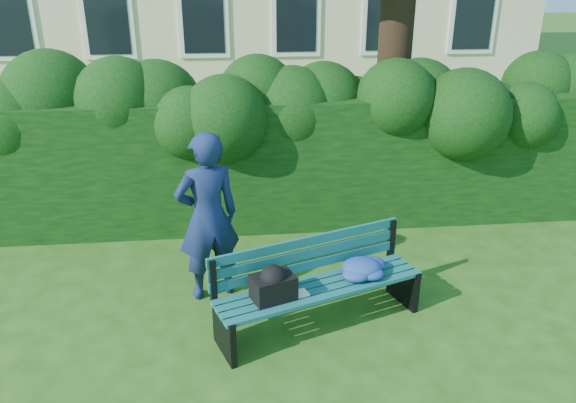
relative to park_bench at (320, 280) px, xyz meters
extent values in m
plane|color=#244E12|center=(-0.22, 0.41, -0.50)|extent=(80.00, 80.00, 0.00)
cube|color=white|center=(-6.22, 10.39, 1.50)|extent=(1.30, 0.08, 1.60)
cube|color=black|center=(-6.22, 10.35, 1.50)|extent=(1.05, 0.04, 1.35)
cube|color=white|center=(-3.82, 10.39, 1.50)|extent=(1.30, 0.08, 1.60)
cube|color=black|center=(-3.82, 10.35, 1.50)|extent=(1.05, 0.04, 1.35)
cube|color=white|center=(-1.42, 10.39, 1.50)|extent=(1.30, 0.08, 1.60)
cube|color=black|center=(-1.42, 10.35, 1.50)|extent=(1.05, 0.04, 1.35)
cube|color=white|center=(0.98, 10.39, 1.50)|extent=(1.30, 0.08, 1.60)
cube|color=black|center=(0.98, 10.35, 1.50)|extent=(1.05, 0.04, 1.35)
cube|color=white|center=(3.38, 10.39, 1.50)|extent=(1.30, 0.08, 1.60)
cube|color=black|center=(3.38, 10.35, 1.50)|extent=(1.05, 0.04, 1.35)
cube|color=white|center=(5.78, 10.39, 1.50)|extent=(1.30, 0.08, 1.60)
cube|color=black|center=(5.78, 10.35, 1.50)|extent=(1.05, 0.04, 1.35)
cube|color=black|center=(-0.22, 2.61, 0.40)|extent=(10.00, 1.00, 1.80)
cylinder|color=black|center=(1.64, 3.50, 2.16)|extent=(0.50, 0.50, 5.34)
cube|color=#105254|center=(0.06, -0.22, -0.05)|extent=(2.06, 0.83, 0.04)
cube|color=#105254|center=(0.02, -0.11, -0.05)|extent=(2.06, 0.83, 0.04)
cube|color=#105254|center=(-0.02, 0.01, -0.05)|extent=(2.06, 0.83, 0.04)
cube|color=#105254|center=(-0.07, 0.12, -0.05)|extent=(2.06, 0.83, 0.04)
cube|color=#105254|center=(-0.09, 0.20, 0.08)|extent=(2.04, 0.77, 0.10)
cube|color=#105254|center=(-0.10, 0.21, 0.21)|extent=(2.04, 0.77, 0.10)
cube|color=#105254|center=(-0.10, 0.21, 0.34)|extent=(2.04, 0.77, 0.10)
cube|color=black|center=(-0.97, -0.40, -0.28)|extent=(0.23, 0.49, 0.44)
cube|color=black|center=(-1.06, -0.15, 0.15)|extent=(0.08, 0.08, 0.45)
cube|color=black|center=(-0.95, -0.45, -0.06)|extent=(0.20, 0.42, 0.05)
cube|color=black|center=(0.96, 0.30, -0.28)|extent=(0.23, 0.49, 0.44)
cube|color=black|center=(0.88, 0.55, 0.15)|extent=(0.08, 0.08, 0.45)
cube|color=black|center=(0.98, 0.25, -0.06)|extent=(0.20, 0.42, 0.05)
cube|color=white|center=(-0.24, -0.19, -0.02)|extent=(0.21, 0.18, 0.02)
cube|color=black|center=(-0.49, -0.23, 0.09)|extent=(0.47, 0.39, 0.24)
imported|color=#16234F|center=(-1.12, 0.69, 0.44)|extent=(0.80, 0.64, 1.89)
camera|label=1|loc=(-0.83, -4.82, 2.91)|focal=35.00mm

